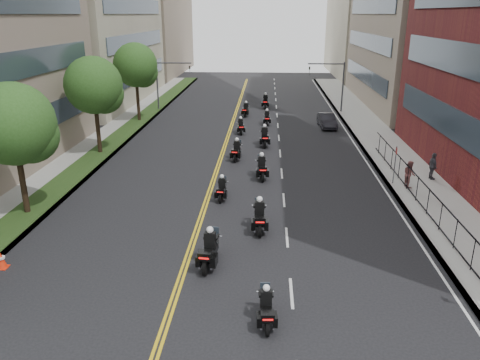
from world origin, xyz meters
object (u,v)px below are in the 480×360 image
object	(u,v)px
motorcycle_3	(259,217)
parked_sedan	(327,121)
pedestrian_b	(409,174)
pedestrian_c	(433,166)
motorcycle_2	(210,251)
motorcycle_11	(265,102)
motorcycle_5	(262,168)
motorcycle_8	(241,127)
motorcycle_1	(266,309)
motorcycle_7	(264,137)
motorcycle_4	(222,190)
motorcycle_6	(237,151)
traffic_cone	(1,260)
motorcycle_9	(267,118)
motorcycle_10	(246,110)

from	to	relation	value
motorcycle_3	parked_sedan	world-z (taller)	motorcycle_3
pedestrian_b	pedestrian_c	bearing A→B (deg)	-62.07
motorcycle_2	motorcycle_11	size ratio (longest dim) A/B	1.00
motorcycle_2	motorcycle_5	bearing A→B (deg)	86.48
motorcycle_8	motorcycle_1	bearing A→B (deg)	-92.01
motorcycle_2	motorcycle_7	size ratio (longest dim) A/B	0.99
parked_sedan	motorcycle_11	bearing A→B (deg)	119.22
motorcycle_4	motorcycle_2	bearing A→B (deg)	-86.55
motorcycle_6	traffic_cone	xyz separation A→B (m)	(-9.31, -16.85, -0.30)
motorcycle_7	motorcycle_9	distance (m)	8.09
pedestrian_c	motorcycle_6	bearing A→B (deg)	68.12
motorcycle_1	motorcycle_6	distance (m)	20.26
motorcycle_3	pedestrian_b	distance (m)	11.52
motorcycle_7	motorcycle_9	world-z (taller)	motorcycle_7
motorcycle_2	motorcycle_9	world-z (taller)	motorcycle_2
motorcycle_10	traffic_cone	world-z (taller)	motorcycle_10
motorcycle_5	motorcycle_6	bearing A→B (deg)	109.68
motorcycle_1	motorcycle_7	distance (m)	24.22
motorcycle_11	traffic_cone	xyz separation A→B (m)	(-11.37, -37.78, -0.35)
traffic_cone	motorcycle_10	bearing A→B (deg)	74.37
motorcycle_2	motorcycle_10	xyz separation A→B (m)	(0.10, 32.37, -0.07)
motorcycle_4	pedestrian_c	world-z (taller)	pedestrian_c
motorcycle_8	pedestrian_c	size ratio (longest dim) A/B	1.20
motorcycle_2	pedestrian_c	bearing A→B (deg)	48.18
motorcycle_2	parked_sedan	xyz separation A→B (m)	(8.34, 27.49, -0.05)
motorcycle_5	motorcycle_7	xyz separation A→B (m)	(0.12, 8.31, 0.03)
parked_sedan	motorcycle_8	bearing A→B (deg)	-163.46
motorcycle_6	traffic_cone	bearing A→B (deg)	-113.17
motorcycle_8	parked_sedan	bearing A→B (deg)	12.87
motorcycle_6	motorcycle_5	bearing A→B (deg)	-59.03
motorcycle_4	traffic_cone	size ratio (longest dim) A/B	2.67
motorcycle_1	motorcycle_3	distance (m)	7.75
motorcycle_9	traffic_cone	xyz separation A→B (m)	(-11.59, -29.04, -0.26)
motorcycle_2	motorcycle_4	xyz separation A→B (m)	(-0.21, 7.98, -0.13)
motorcycle_7	traffic_cone	world-z (taller)	motorcycle_7
motorcycle_5	motorcycle_9	xyz separation A→B (m)	(0.29, 16.40, -0.07)
motorcycle_3	parked_sedan	distance (m)	24.53
motorcycle_1	motorcycle_5	distance (m)	15.91
parked_sedan	motorcycle_7	bearing A→B (deg)	-133.40
motorcycle_3	motorcycle_5	world-z (taller)	motorcycle_3
parked_sedan	motorcycle_1	bearing A→B (deg)	-103.89
motorcycle_9	traffic_cone	world-z (taller)	motorcycle_9
motorcycle_4	motorcycle_5	bearing A→B (deg)	61.05
motorcycle_1	motorcycle_10	xyz separation A→B (m)	(-2.43, 36.35, 0.05)
motorcycle_2	motorcycle_11	xyz separation A→B (m)	(2.22, 37.06, -0.00)
motorcycle_5	pedestrian_c	xyz separation A→B (m)	(11.36, 0.04, 0.35)
motorcycle_1	motorcycle_6	bearing A→B (deg)	92.78
motorcycle_4	motorcycle_7	xyz separation A→B (m)	(2.47, 12.25, 0.13)
motorcycle_9	motorcycle_5	bearing A→B (deg)	-92.70
motorcycle_11	motorcycle_1	bearing A→B (deg)	-87.82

